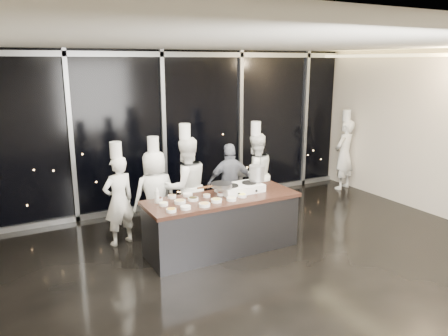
# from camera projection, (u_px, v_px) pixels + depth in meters

# --- Properties ---
(ground) EXTENTS (9.00, 9.00, 0.00)m
(ground) POSITION_uv_depth(u_px,v_px,m) (251.00, 273.00, 6.29)
(ground) COLOR black
(ground) RESTS_ON ground
(room_shell) EXTENTS (9.02, 7.02, 3.21)m
(room_shell) POSITION_uv_depth(u_px,v_px,m) (265.00, 117.00, 5.83)
(room_shell) COLOR beige
(room_shell) RESTS_ON ground
(window_wall) EXTENTS (8.90, 0.11, 3.20)m
(window_wall) POSITION_uv_depth(u_px,v_px,m) (163.00, 131.00, 8.84)
(window_wall) COLOR black
(window_wall) RESTS_ON ground
(demo_counter) EXTENTS (2.46, 0.86, 0.90)m
(demo_counter) POSITION_uv_depth(u_px,v_px,m) (222.00, 224.00, 6.95)
(demo_counter) COLOR #36373B
(demo_counter) RESTS_ON ground
(stove) EXTENTS (0.73, 0.48, 0.14)m
(stove) POSITION_uv_depth(u_px,v_px,m) (240.00, 188.00, 7.10)
(stove) COLOR white
(stove) RESTS_ON demo_counter
(frying_pan) EXTENTS (0.60, 0.35, 0.06)m
(frying_pan) POSITION_uv_depth(u_px,v_px,m) (221.00, 185.00, 6.89)
(frying_pan) COLOR slate
(frying_pan) RESTS_ON stove
(stock_pot) EXTENTS (0.27, 0.27, 0.26)m
(stock_pot) POSITION_uv_depth(u_px,v_px,m) (257.00, 173.00, 7.23)
(stock_pot) COLOR #B1B0B3
(stock_pot) RESTS_ON stove
(prep_bowls) EXTENTS (1.38, 0.75, 0.05)m
(prep_bowls) POSITION_uv_depth(u_px,v_px,m) (196.00, 200.00, 6.60)
(prep_bowls) COLOR white
(prep_bowls) RESTS_ON demo_counter
(squeeze_bottle) EXTENTS (0.07, 0.07, 0.25)m
(squeeze_bottle) POSITION_uv_depth(u_px,v_px,m) (157.00, 195.00, 6.53)
(squeeze_bottle) COLOR silver
(squeeze_bottle) RESTS_ON demo_counter
(chef_far_left) EXTENTS (0.62, 0.49, 1.73)m
(chef_far_left) POSITION_uv_depth(u_px,v_px,m) (119.00, 199.00, 7.14)
(chef_far_left) COLOR white
(chef_far_left) RESTS_ON ground
(chef_left) EXTENTS (0.77, 0.53, 1.76)m
(chef_left) POSITION_uv_depth(u_px,v_px,m) (155.00, 194.00, 7.40)
(chef_left) COLOR white
(chef_left) RESTS_ON ground
(chef_center) EXTENTS (0.87, 0.69, 1.96)m
(chef_center) POSITION_uv_depth(u_px,v_px,m) (186.00, 186.00, 7.53)
(chef_center) COLOR white
(chef_center) RESTS_ON ground
(guest) EXTENTS (0.95, 0.55, 1.52)m
(guest) POSITION_uv_depth(u_px,v_px,m) (230.00, 184.00, 8.09)
(guest) COLOR #121B34
(guest) RESTS_ON ground
(chef_right) EXTENTS (0.80, 0.63, 1.86)m
(chef_right) POSITION_uv_depth(u_px,v_px,m) (255.00, 174.00, 8.50)
(chef_right) COLOR white
(chef_right) RESTS_ON ground
(chef_side) EXTENTS (0.69, 0.56, 1.88)m
(chef_side) POSITION_uv_depth(u_px,v_px,m) (344.00, 154.00, 10.28)
(chef_side) COLOR white
(chef_side) RESTS_ON ground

